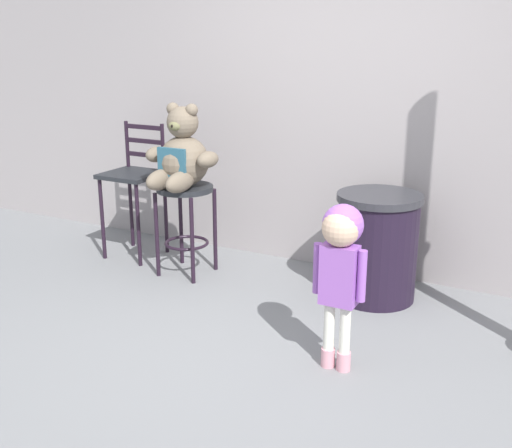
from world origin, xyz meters
TOP-DOWN VIEW (x-y plane):
  - ground_plane at (0.00, 0.00)m, footprint 24.00×24.00m
  - building_wall at (0.00, 1.93)m, footprint 8.00×0.30m
  - bar_stool_with_teddy at (-0.99, 1.11)m, footprint 0.43×0.43m
  - teddy_bear at (-0.99, 1.08)m, footprint 0.59×0.53m
  - child_walking at (0.59, 0.27)m, footprint 0.30×0.24m
  - trash_bin at (0.47, 1.33)m, footprint 0.59×0.59m
  - bar_chair_empty at (-1.60, 1.28)m, footprint 0.44×0.44m

SIDE VIEW (x-z plane):
  - ground_plane at x=0.00m, z-range 0.00..0.00m
  - trash_bin at x=0.47m, z-range 0.00..0.77m
  - bar_stool_with_teddy at x=-0.99m, z-range 0.16..0.87m
  - bar_chair_empty at x=-1.60m, z-range 0.10..1.21m
  - child_walking at x=0.59m, z-range 0.22..1.17m
  - teddy_bear at x=-0.99m, z-range 0.62..1.25m
  - building_wall at x=0.00m, z-range 0.00..3.85m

